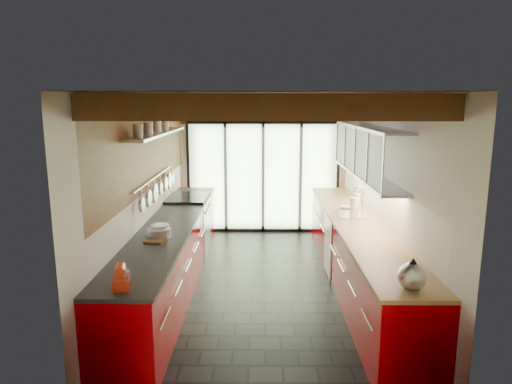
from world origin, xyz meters
TOP-DOWN VIEW (x-y plane):
  - ground at (0.00, 0.00)m, footprint 5.50×5.50m
  - room_shell at (0.00, 0.00)m, footprint 5.50×5.50m
  - ceiling_beams at (-0.00, 0.38)m, footprint 3.14×5.06m
  - glass_door at (0.00, 2.69)m, footprint 2.95×0.10m
  - left_counter at (-1.28, 0.00)m, footprint 0.68×5.00m
  - range_stove at (-1.28, 1.45)m, footprint 0.66×0.90m
  - right_counter at (1.27, 0.00)m, footprint 0.68×5.00m
  - sink_assembly at (1.29, 0.40)m, footprint 0.45×0.52m
  - upper_cabinets_right at (1.43, 0.30)m, footprint 0.34×3.00m
  - left_wall_fixtures at (-1.47, 0.29)m, footprint 0.28×2.60m
  - stand_mixer at (-1.27, -2.24)m, footprint 0.19×0.26m
  - pot_large at (-1.27, -0.68)m, footprint 0.25×0.25m
  - pot_small at (-1.27, -0.75)m, footprint 0.30×0.30m
  - cutting_board at (-1.27, -0.87)m, footprint 0.25×0.33m
  - kettle at (1.27, -2.25)m, footprint 0.29×0.33m
  - paper_towel at (1.27, 0.23)m, footprint 0.13×0.13m
  - soap_bottle at (1.27, 0.22)m, footprint 0.12×0.12m
  - bowl at (1.27, 0.75)m, footprint 0.24×0.24m

SIDE VIEW (x-z plane):
  - ground at x=0.00m, z-range 0.00..0.00m
  - right_counter at x=1.27m, z-range 0.00..0.92m
  - left_counter at x=-1.28m, z-range 0.00..0.92m
  - range_stove at x=-1.28m, z-range -0.01..0.96m
  - cutting_board at x=-1.27m, z-range 0.92..0.95m
  - bowl at x=1.27m, z-range 0.92..0.97m
  - sink_assembly at x=1.29m, z-range 0.75..1.17m
  - pot_small at x=-1.27m, z-range 0.92..1.03m
  - pot_large at x=-1.27m, z-range 0.92..1.06m
  - stand_mixer at x=-1.27m, z-range 0.90..1.11m
  - soap_bottle at x=1.27m, z-range 0.92..1.13m
  - kettle at x=1.27m, z-range 0.90..1.19m
  - paper_towel at x=1.27m, z-range 0.89..1.23m
  - room_shell at x=0.00m, z-range -1.10..4.40m
  - glass_door at x=0.00m, z-range 0.21..3.11m
  - left_wall_fixtures at x=-1.47m, z-range 1.31..2.26m
  - upper_cabinets_right at x=1.43m, z-range 0.35..3.35m
  - ceiling_beams at x=0.00m, z-range 0.01..4.91m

